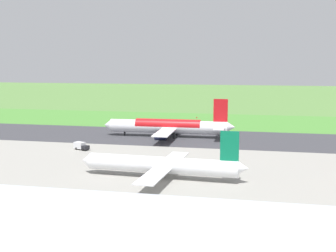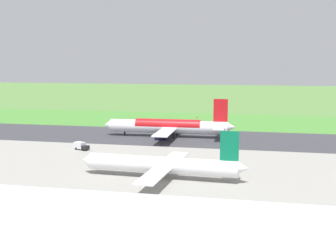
{
  "view_description": "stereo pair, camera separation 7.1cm",
  "coord_description": "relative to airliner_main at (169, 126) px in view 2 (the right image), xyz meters",
  "views": [
    {
      "loc": [
        -38.35,
        173.83,
        30.67
      ],
      "look_at": [
        -0.84,
        0.0,
        4.5
      ],
      "focal_mm": 47.5,
      "sensor_mm": 36.0,
      "label": 1
    },
    {
      "loc": [
        -38.42,
        173.81,
        30.67
      ],
      "look_at": [
        -0.84,
        0.0,
        4.5
      ],
      "focal_mm": 47.5,
      "sensor_mm": 36.0,
      "label": 2
    }
  ],
  "objects": [
    {
      "name": "ground_plane",
      "position": [
        1.22,
        0.01,
        -4.35
      ],
      "size": [
        800.0,
        800.0,
        0.0
      ],
      "primitive_type": "plane",
      "color": "#547F3D"
    },
    {
      "name": "apron_concrete",
      "position": [
        1.22,
        57.93,
        -4.33
      ],
      "size": [
        440.0,
        110.0,
        0.05
      ],
      "primitive_type": "cube",
      "color": "gray",
      "rests_on": "ground"
    },
    {
      "name": "runway_asphalt",
      "position": [
        1.22,
        0.01,
        -4.32
      ],
      "size": [
        600.0,
        41.57,
        0.06
      ],
      "primitive_type": "cube",
      "color": "#38383D",
      "rests_on": "ground"
    },
    {
      "name": "airliner_parked_mid",
      "position": [
        -11.69,
        62.85,
        -0.72
      ],
      "size": [
        45.53,
        37.22,
        13.29
      ],
      "color": "white",
      "rests_on": "ground"
    },
    {
      "name": "airliner_main",
      "position": [
        0.0,
        0.0,
        0.0
      ],
      "size": [
        54.04,
        44.13,
        15.88
      ],
      "color": "white",
      "rests_on": "ground"
    },
    {
      "name": "grass_verge_foreground",
      "position": [
        1.22,
        -43.1,
        -4.33
      ],
      "size": [
        600.0,
        80.0,
        0.04
      ],
      "primitive_type": "cube",
      "color": "#478534",
      "rests_on": "ground"
    },
    {
      "name": "no_stopping_sign",
      "position": [
        -4.53,
        -46.07,
        -2.79
      ],
      "size": [
        0.6,
        0.1,
        2.63
      ],
      "color": "slate",
      "rests_on": "ground"
    },
    {
      "name": "traffic_cone_orange",
      "position": [
        -0.32,
        -46.31,
        -4.08
      ],
      "size": [
        0.4,
        0.4,
        0.55
      ],
      "primitive_type": "cone",
      "color": "orange",
      "rests_on": "ground"
    },
    {
      "name": "service_truck_fuel",
      "position": [
        24.36,
        32.2,
        -2.95
      ],
      "size": [
        6.21,
        4.41,
        2.65
      ],
      "color": "black",
      "rests_on": "ground"
    }
  ]
}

